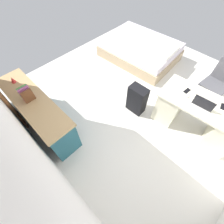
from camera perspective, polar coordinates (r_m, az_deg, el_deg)
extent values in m
plane|color=silver|center=(3.55, 10.52, 3.37)|extent=(5.36, 5.36, 0.00)
cube|color=white|center=(1.70, -31.02, -7.71)|extent=(4.36, 0.10, 2.82)
cube|color=beige|center=(2.96, 30.80, 2.36)|extent=(1.49, 0.77, 0.04)
cube|color=beige|center=(3.28, 35.38, -6.13)|extent=(0.45, 0.62, 0.70)
cube|color=beige|center=(3.23, 20.64, 2.94)|extent=(0.45, 0.62, 0.70)
cylinder|color=black|center=(4.07, 30.41, 3.79)|extent=(0.52, 0.52, 0.04)
cylinder|color=black|center=(3.95, 31.56, 5.53)|extent=(0.06, 0.06, 0.42)
cube|color=#4C4C51|center=(3.79, 33.19, 7.95)|extent=(0.51, 0.51, 0.08)
cube|color=#235B6B|center=(3.17, -24.79, -0.56)|extent=(1.76, 0.44, 0.71)
cube|color=tan|center=(2.90, -27.33, 3.66)|extent=(1.80, 0.48, 0.04)
cube|color=#1E4E5B|center=(3.08, -16.83, -4.07)|extent=(0.67, 0.01, 0.25)
cube|color=#1E4E5B|center=(3.58, -24.00, 3.77)|extent=(0.67, 0.01, 0.25)
cube|color=tan|center=(4.68, 9.88, 20.40)|extent=(1.99, 1.52, 0.28)
cube|color=silver|center=(4.55, 10.34, 22.89)|extent=(1.92, 1.46, 0.20)
cube|color=white|center=(4.23, 18.56, 20.75)|extent=(0.52, 0.71, 0.10)
cube|color=black|center=(3.17, 9.04, 4.48)|extent=(0.37, 0.23, 0.63)
cube|color=#B7B7BC|center=(2.92, 30.19, 2.71)|extent=(0.33, 0.24, 0.02)
cube|color=black|center=(2.77, 30.34, 2.73)|extent=(0.31, 0.04, 0.19)
ellipsoid|color=white|center=(2.91, 25.88, 5.48)|extent=(0.07, 0.10, 0.03)
cube|color=black|center=(3.05, 35.36, 1.64)|extent=(0.09, 0.15, 0.01)
cube|color=black|center=(3.00, 25.61, 6.98)|extent=(0.08, 0.14, 0.01)
cube|color=brown|center=(2.80, -28.16, 5.13)|extent=(0.03, 0.17, 0.22)
cube|color=#9E536D|center=(2.84, -28.38, 5.32)|extent=(0.04, 0.17, 0.19)
cube|color=#A35487|center=(2.86, -28.88, 5.98)|extent=(0.04, 0.17, 0.23)
cube|color=#498941|center=(2.89, -29.23, 6.39)|extent=(0.04, 0.17, 0.23)
cone|color=red|center=(3.31, -32.44, 9.86)|extent=(0.08, 0.08, 0.11)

